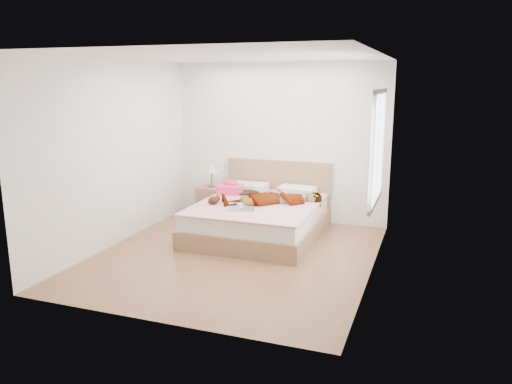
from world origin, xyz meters
TOP-DOWN VIEW (x-y plane):
  - ground at (0.00, 0.00)m, footprint 4.00×4.00m
  - woman at (0.20, 1.05)m, footprint 1.63×1.24m
  - hair at (-0.37, 1.50)m, footprint 0.41×0.50m
  - phone at (-0.30, 1.45)m, footprint 0.08×0.10m
  - room_shell at (1.77, 0.30)m, footprint 4.00×4.00m
  - bed at (0.00, 1.04)m, footprint 1.80×2.08m
  - towel at (-0.64, 1.42)m, footprint 0.50×0.44m
  - magazine at (-0.10, 0.51)m, footprint 0.49×0.39m
  - coffee_mug at (-0.11, 0.50)m, footprint 0.11×0.08m
  - plush_toy at (-0.60, 0.67)m, footprint 0.19×0.24m
  - nightstand at (-1.10, 1.68)m, footprint 0.51×0.47m

SIDE VIEW (x-z plane):
  - ground at x=0.00m, z-range 0.00..0.00m
  - bed at x=0.00m, z-range -0.22..0.78m
  - nightstand at x=-1.10m, z-range -0.16..0.78m
  - magazine at x=-0.10m, z-range 0.51..0.53m
  - hair at x=-0.37m, z-range 0.51..0.58m
  - coffee_mug at x=-0.11m, z-range 0.51..0.60m
  - plush_toy at x=-0.60m, z-range 0.51..0.63m
  - towel at x=-0.64m, z-range 0.49..0.71m
  - woman at x=0.20m, z-range 0.51..0.72m
  - phone at x=-0.30m, z-range 0.66..0.71m
  - room_shell at x=1.77m, z-range -0.50..3.50m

